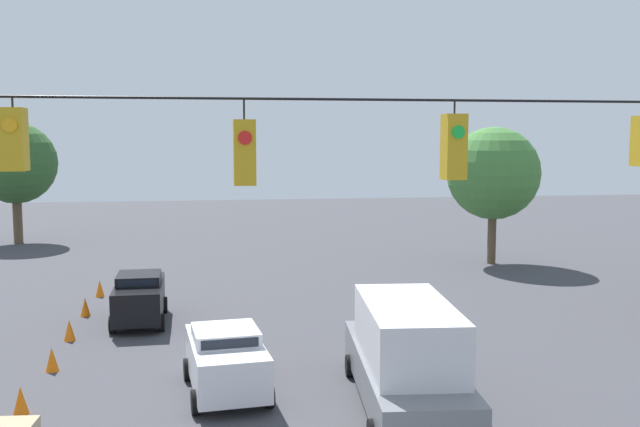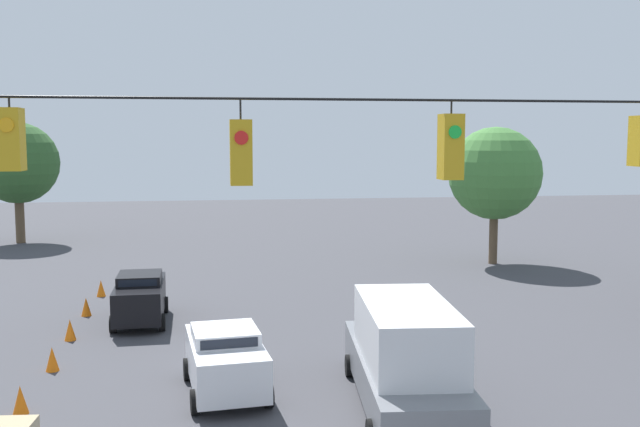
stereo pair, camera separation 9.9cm
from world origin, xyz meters
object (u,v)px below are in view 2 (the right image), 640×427
Objects in this scene: traffic_cone_farthest at (101,288)px; tree_horizon_right at (495,174)px; traffic_cone_fourth at (70,330)px; sedan_white_withflow_mid at (225,359)px; box_truck_grey_crossing_near at (405,356)px; traffic_cone_fifth at (86,307)px; sedan_black_withflow_far at (140,297)px; traffic_cone_second at (20,400)px; traffic_cone_third at (52,359)px; overhead_signal_span at (346,247)px; tree_horizon_left at (17,163)px.

traffic_cone_farthest is 21.48m from tree_horizon_right.
traffic_cone_farthest is (-0.01, -6.91, 0.00)m from traffic_cone_fourth.
box_truck_grey_crossing_near is at bearing 158.16° from sedan_white_withflow_mid.
tree_horizon_right reaches higher than traffic_cone_fifth.
traffic_cone_second is at bearing 76.47° from sedan_black_withflow_far.
overhead_signal_span is at bearing 121.41° from traffic_cone_third.
traffic_cone_fifth is 1.00× the size of traffic_cone_farthest.
tree_horizon_left reaches higher than traffic_cone_fifth.
traffic_cone_second is (6.89, -7.81, -4.94)m from overhead_signal_span.
traffic_cone_farthest is at bearing -72.06° from overhead_signal_span.
traffic_cone_second is 6.68m from traffic_cone_fourth.
sedan_white_withflow_mid is at bearing 119.26° from traffic_cone_fifth.
traffic_cone_third is 3.30m from traffic_cone_fourth.
sedan_white_withflow_mid is 0.56× the size of tree_horizon_right.
tree_horizon_left is (7.76, -24.45, 4.92)m from traffic_cone_fourth.
traffic_cone_third and traffic_cone_fifth have the same top height.
sedan_white_withflow_mid reaches higher than traffic_cone_fourth.
box_truck_grey_crossing_near reaches higher than traffic_cone_fifth.
overhead_signal_span is 14.01m from traffic_cone_third.
traffic_cone_fourth is 0.10× the size of tree_horizon_right.
tree_horizon_right is at bearing 156.42° from tree_horizon_left.
overhead_signal_span is 19.85m from traffic_cone_fifth.
sedan_black_withflow_far is at bearing -52.49° from box_truck_grey_crossing_near.
sedan_white_withflow_mid is at bearing -78.62° from overhead_signal_span.
overhead_signal_span reaches higher than sedan_black_withflow_far.
tree_horizon_left reaches higher than sedan_white_withflow_mid.
overhead_signal_span is at bearing 101.38° from sedan_white_withflow_mid.
traffic_cone_third is 0.10× the size of tree_horizon_right.
sedan_black_withflow_far is 5.82× the size of traffic_cone_farthest.
box_truck_grey_crossing_near is 22.87m from tree_horizon_right.
traffic_cone_third is 0.09× the size of tree_horizon_left.
traffic_cone_second is (9.71, -1.09, -1.03)m from box_truck_grey_crossing_near.
tree_horizon_right is at bearing -116.61° from overhead_signal_span.
traffic_cone_third is 10.21m from traffic_cone_farthest.
sedan_black_withflow_far is at bearing -135.59° from traffic_cone_fourth.
tree_horizon_right reaches higher than sedan_black_withflow_far.
traffic_cone_second and traffic_cone_fifth have the same top height.
overhead_signal_span is 41.62m from tree_horizon_left.
sedan_black_withflow_far is at bearing -69.31° from sedan_white_withflow_mid.
traffic_cone_fifth is (5.25, -9.38, -0.58)m from sedan_white_withflow_mid.
sedan_black_withflow_far is 21.13m from tree_horizon_right.
overhead_signal_span reaches higher than traffic_cone_fourth.
traffic_cone_second is at bearing 89.02° from traffic_cone_third.
traffic_cone_fifth is 0.10× the size of tree_horizon_right.
tree_horizon_left reaches higher than sedan_black_withflow_far.
box_truck_grey_crossing_near is at bearing -112.81° from overhead_signal_span.
tree_horizon_left is at bearing -69.32° from overhead_signal_span.
overhead_signal_span is 9.74m from sedan_white_withflow_mid.
tree_horizon_left is 1.06× the size of tree_horizon_right.
traffic_cone_third is at bearing 91.24° from traffic_cone_fifth.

